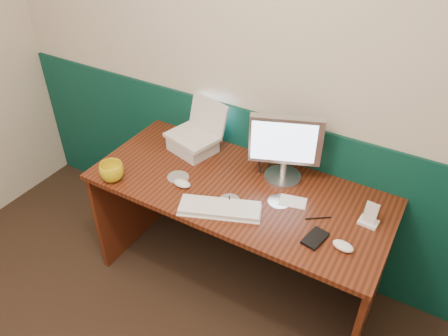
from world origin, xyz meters
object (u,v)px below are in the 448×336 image
Objects in this scene: monitor at (285,149)px; keyboard at (220,209)px; camcorder at (264,155)px; laptop at (191,121)px; desk at (237,237)px; mug at (112,172)px.

monitor is 0.46m from keyboard.
laptop is at bearing -176.46° from camcorder.
keyboard is (0.01, -0.21, 0.39)m from desk.
camcorder reaches higher than keyboard.
monitor reaches higher than desk.
laptop is 0.46m from camcorder.
monitor is 2.87× the size of mug.
camcorder is at bearing 64.06° from keyboard.
monitor is (0.57, 0.02, -0.01)m from laptop.
mug is at bearing 165.17° from keyboard.
camcorder is (0.03, 0.42, 0.08)m from keyboard.
desk is 0.72m from laptop.
mug is at bearing -170.50° from monitor.
laptop is at bearing 157.24° from desk.
laptop is 2.16× the size of mug.
desk is at bearing -103.35° from camcorder.
monitor is at bearing 17.27° from laptop.
keyboard is 0.43m from camcorder.
laptop is 0.70× the size of keyboard.
laptop is at bearing 115.81° from keyboard.
desk is 0.80m from mug.
keyboard is at bearing 6.67° from mug.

